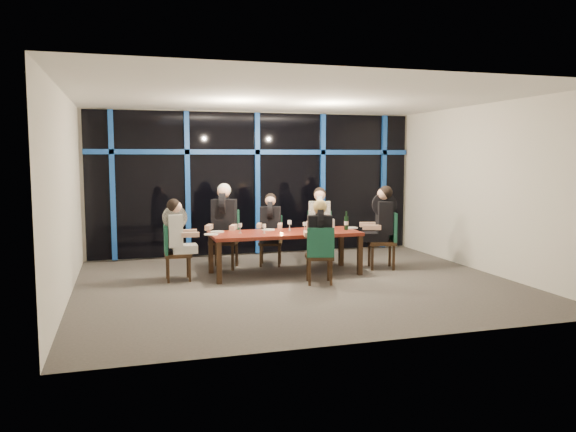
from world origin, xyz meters
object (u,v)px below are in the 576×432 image
(diner_far_left, at_px, (224,214))
(diner_end_left, at_px, (177,227))
(diner_far_mid, at_px, (270,219))
(wine_bottle, at_px, (346,223))
(chair_end_left, at_px, (173,250))
(diner_near_mid, at_px, (319,229))
(chair_far_left, at_px, (225,236))
(diner_far_right, at_px, (320,214))
(chair_end_right, at_px, (387,237))
(diner_end_right, at_px, (382,215))
(chair_far_mid, at_px, (271,237))
(water_pitcher, at_px, (331,225))
(dining_table, at_px, (285,236))
(chair_near_mid, at_px, (320,252))
(chair_far_right, at_px, (319,234))

(diner_far_left, relative_size, diner_end_left, 1.15)
(diner_far_mid, distance_m, wine_bottle, 1.48)
(chair_end_left, bearing_deg, diner_near_mid, -109.94)
(chair_far_left, xyz_separation_m, chair_end_left, (-1.03, -0.89, -0.08))
(chair_far_left, bearing_deg, diner_far_right, 18.35)
(chair_end_right, xyz_separation_m, diner_far_mid, (-1.99, 0.89, 0.31))
(chair_far_left, bearing_deg, diner_near_mid, -33.27)
(chair_far_left, xyz_separation_m, diner_end_right, (2.76, -0.92, 0.40))
(chair_far_mid, xyz_separation_m, diner_far_left, (-0.92, -0.10, 0.50))
(chair_end_left, distance_m, diner_near_mid, 2.47)
(wine_bottle, relative_size, water_pitcher, 1.53)
(dining_table, height_order, chair_end_left, chair_end_left)
(diner_near_mid, height_order, wine_bottle, diner_near_mid)
(dining_table, xyz_separation_m, chair_near_mid, (0.32, -0.94, -0.16))
(dining_table, distance_m, chair_end_right, 1.95)
(dining_table, relative_size, chair_near_mid, 2.77)
(chair_far_mid, xyz_separation_m, diner_far_mid, (-0.03, -0.08, 0.37))
(chair_far_right, distance_m, diner_far_mid, 1.05)
(chair_near_mid, xyz_separation_m, wine_bottle, (0.82, 0.89, 0.36))
(diner_end_left, height_order, diner_end_right, diner_end_right)
(diner_far_left, distance_m, diner_near_mid, 2.12)
(chair_far_right, distance_m, diner_end_left, 2.96)
(chair_end_right, relative_size, diner_end_right, 1.03)
(chair_near_mid, distance_m, water_pitcher, 0.98)
(chair_far_left, height_order, chair_end_left, chair_far_left)
(chair_end_left, bearing_deg, diner_far_left, -49.99)
(chair_near_mid, distance_m, diner_far_left, 2.22)
(dining_table, xyz_separation_m, diner_far_mid, (-0.04, 0.85, 0.21))
(diner_far_right, distance_m, diner_near_mid, 1.76)
(water_pitcher, bearing_deg, chair_far_left, 138.70)
(chair_far_left, distance_m, chair_end_right, 3.00)
(diner_far_right, distance_m, diner_end_right, 1.24)
(chair_end_left, xyz_separation_m, water_pitcher, (2.74, -0.17, 0.34))
(chair_end_right, bearing_deg, chair_near_mid, -44.82)
(diner_far_mid, bearing_deg, chair_near_mid, -60.18)
(chair_far_left, relative_size, diner_far_right, 1.10)
(diner_far_mid, height_order, diner_end_right, diner_end_right)
(dining_table, xyz_separation_m, diner_far_right, (0.93, 0.80, 0.28))
(chair_far_left, bearing_deg, chair_far_mid, 22.85)
(chair_end_left, relative_size, chair_near_mid, 1.00)
(diner_far_left, relative_size, diner_end_right, 1.02)
(chair_far_mid, height_order, chair_near_mid, same)
(dining_table, bearing_deg, diner_near_mid, -68.61)
(water_pitcher, bearing_deg, chair_near_mid, -130.78)
(diner_near_mid, bearing_deg, chair_far_left, -41.66)
(diner_far_mid, distance_m, diner_end_right, 2.09)
(diner_near_mid, bearing_deg, diner_end_left, -8.49)
(chair_far_right, height_order, chair_end_right, chair_end_right)
(chair_far_right, bearing_deg, diner_far_left, -158.53)
(diner_near_mid, bearing_deg, chair_end_right, -139.65)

